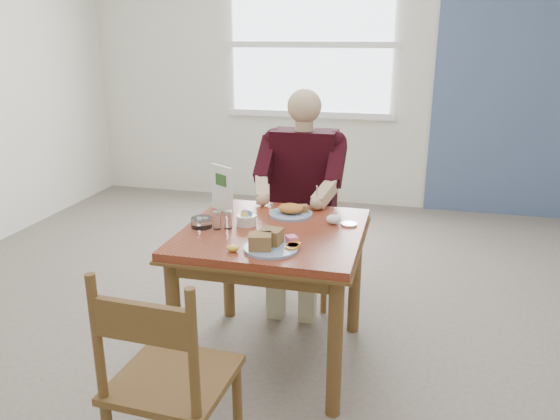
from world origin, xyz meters
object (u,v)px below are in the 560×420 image
(table, at_px, (273,249))
(chair_far, at_px, (304,228))
(far_plate, at_px, (292,211))
(chair_near, at_px, (168,383))
(near_plate, at_px, (269,243))
(diner, at_px, (302,183))

(table, bearing_deg, chair_far, 90.00)
(table, relative_size, far_plate, 2.97)
(chair_near, bearing_deg, chair_far, 85.39)
(chair_near, bearing_deg, table, 81.66)
(near_plate, xyz_separation_m, far_plate, (-0.01, 0.51, -0.01))
(table, relative_size, chair_far, 0.97)
(chair_far, relative_size, chair_near, 1.00)
(diner, bearing_deg, table, -90.00)
(table, xyz_separation_m, chair_far, (0.00, 0.80, -0.16))
(chair_far, distance_m, chair_near, 1.78)
(chair_near, distance_m, near_plate, 0.79)
(table, height_order, chair_near, chair_near)
(table, distance_m, near_plate, 0.31)
(near_plate, height_order, far_plate, near_plate)
(near_plate, bearing_deg, chair_far, 92.87)
(diner, xyz_separation_m, near_plate, (0.05, -0.97, -0.03))
(chair_far, bearing_deg, diner, -89.99)
(chair_near, relative_size, near_plate, 3.40)
(table, height_order, far_plate, far_plate)
(table, height_order, near_plate, near_plate)
(diner, bearing_deg, chair_near, -94.86)
(far_plate, bearing_deg, table, -99.56)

